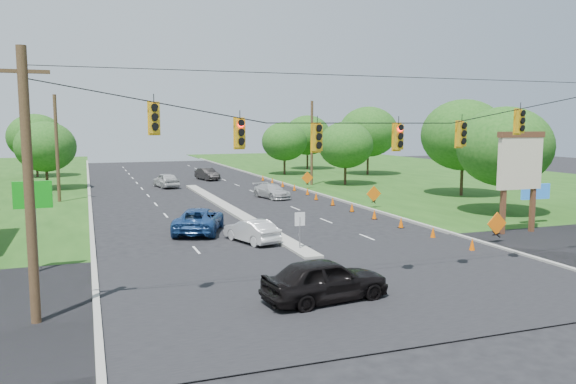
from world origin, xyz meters
name	(u,v)px	position (x,y,z in m)	size (l,w,h in m)	color
ground	(351,282)	(0.00, 0.00, 0.00)	(160.00, 160.00, 0.00)	black
grass_right	(546,195)	(30.00, 20.00, 0.00)	(40.00, 160.00, 0.06)	#1E4714
cross_street	(351,282)	(0.00, 0.00, 0.00)	(160.00, 14.00, 0.02)	black
curb_left	(90,201)	(-10.10, 30.00, 0.00)	(0.25, 110.00, 0.16)	gray
curb_right	(308,192)	(10.10, 30.00, 0.00)	(0.25, 110.00, 0.16)	gray
median	(230,210)	(0.00, 21.00, 0.00)	(1.00, 34.00, 0.18)	gray
median_sign	(300,224)	(0.00, 6.00, 1.46)	(0.55, 0.06, 2.05)	gray
signal_span	(363,165)	(-0.05, -1.00, 4.97)	(25.60, 0.32, 9.00)	#422D1C
utility_pole_far_left	(57,149)	(-12.50, 30.00, 4.50)	(0.28, 0.28, 9.00)	#422D1C
utility_pole_far_right	(312,144)	(12.50, 35.00, 4.50)	(0.28, 0.28, 9.00)	#422D1C
pylon_sign	(522,167)	(14.31, 6.20, 4.00)	(5.90, 2.30, 6.12)	#59331E
cone_0	(472,245)	(8.43, 3.00, 0.35)	(0.32, 0.32, 0.70)	#E05501
cone_1	(433,232)	(8.43, 6.50, 0.35)	(0.32, 0.32, 0.70)	#E05501
cone_2	(401,222)	(8.43, 10.00, 0.35)	(0.32, 0.32, 0.70)	#E05501
cone_3	(374,214)	(8.43, 13.50, 0.35)	(0.32, 0.32, 0.70)	#E05501
cone_4	(352,207)	(8.43, 17.00, 0.35)	(0.32, 0.32, 0.70)	#E05501
cone_5	(333,201)	(8.43, 20.50, 0.35)	(0.32, 0.32, 0.70)	#E05501
cone_6	(316,196)	(8.43, 24.00, 0.35)	(0.32, 0.32, 0.70)	#E05501
cone_7	(308,191)	(9.03, 27.50, 0.35)	(0.32, 0.32, 0.70)	#E05501
cone_8	(294,187)	(9.03, 31.00, 0.35)	(0.32, 0.32, 0.70)	#E05501
cone_9	(283,184)	(9.03, 34.50, 0.35)	(0.32, 0.32, 0.70)	#E05501
cone_10	(272,181)	(9.03, 38.00, 0.35)	(0.32, 0.32, 0.70)	#E05501
cone_11	(263,178)	(9.03, 41.50, 0.35)	(0.32, 0.32, 0.70)	#E05501
work_sign_0	(497,225)	(10.80, 4.00, 1.09)	(1.27, 0.58, 1.37)	black
work_sign_1	(374,195)	(10.80, 18.00, 1.09)	(1.27, 0.58, 1.37)	black
work_sign_2	(307,178)	(10.80, 32.00, 1.09)	(1.27, 0.58, 1.37)	black
tree_5	(45,147)	(-14.00, 40.00, 4.34)	(5.88, 5.88, 6.86)	black
tree_6	(35,137)	(-16.00, 55.00, 4.96)	(6.72, 6.72, 7.84)	black
tree_7	(504,147)	(18.00, 12.00, 4.96)	(6.72, 6.72, 7.84)	black
tree_8	(463,135)	(22.00, 22.00, 5.58)	(7.56, 7.56, 8.82)	black
tree_9	(346,145)	(16.00, 34.00, 4.34)	(5.88, 5.88, 6.86)	black
tree_10	(368,132)	(24.00, 44.00, 5.58)	(7.56, 7.56, 8.82)	black
tree_11	(308,135)	(20.00, 55.00, 4.96)	(6.72, 6.72, 7.84)	black
tree_12	(285,141)	(14.00, 48.00, 4.34)	(5.88, 5.88, 6.86)	black
black_sedan	(325,280)	(-2.06, -2.02, 0.82)	(1.95, 4.83, 1.65)	black
white_sedan	(252,231)	(-1.72, 9.03, 0.65)	(1.37, 3.92, 1.29)	silver
blue_pickup	(199,220)	(-3.92, 12.91, 0.76)	(2.51, 5.45, 1.51)	navy
silver_car_far	(272,191)	(5.19, 26.50, 0.64)	(1.80, 4.42, 1.28)	#ADADAD
silver_car_oncoming	(166,180)	(-2.51, 38.30, 0.77)	(1.81, 4.49, 1.53)	#B3B3B3
dark_car_receding	(207,174)	(3.13, 44.64, 0.71)	(1.50, 4.29, 1.41)	black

